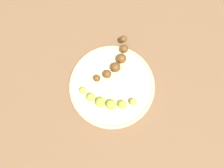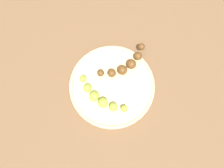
{
  "view_description": "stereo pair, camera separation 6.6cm",
  "coord_description": "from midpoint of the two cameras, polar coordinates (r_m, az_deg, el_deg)",
  "views": [
    {
      "loc": [
        0.01,
        -0.16,
        0.68
      ],
      "look_at": [
        0.0,
        0.0,
        0.04
      ],
      "focal_mm": 35.56,
      "sensor_mm": 36.0,
      "label": 1
    },
    {
      "loc": [
        0.07,
        -0.15,
        0.68
      ],
      "look_at": [
        0.0,
        0.0,
        0.04
      ],
      "focal_mm": 35.56,
      "sensor_mm": 36.0,
      "label": 2
    }
  ],
  "objects": [
    {
      "name": "fruit_bowl",
      "position": [
        0.69,
        -2.7,
        -1.07
      ],
      "size": [
        0.26,
        0.26,
        0.02
      ],
      "color": "#D1B784",
      "rests_on": "ground_plane"
    },
    {
      "name": "ground_plane",
      "position": [
        0.7,
        -2.66,
        -1.3
      ],
      "size": [
        2.4,
        2.4,
        0.0
      ],
      "primitive_type": "plane",
      "color": "brown"
    },
    {
      "name": "banana_green",
      "position": [
        0.66,
        -4.31,
        -5.04
      ],
      "size": [
        0.17,
        0.06,
        0.03
      ],
      "rotation": [
        0.0,
        0.0,
        4.53
      ],
      "color": "#8CAD38",
      "rests_on": "fruit_bowl"
    },
    {
      "name": "banana_overripe",
      "position": [
        0.68,
        -1.63,
        5.28
      ],
      "size": [
        0.1,
        0.15,
        0.03
      ],
      "rotation": [
        0.0,
        0.0,
        5.75
      ],
      "color": "#593819",
      "rests_on": "fruit_bowl"
    }
  ]
}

